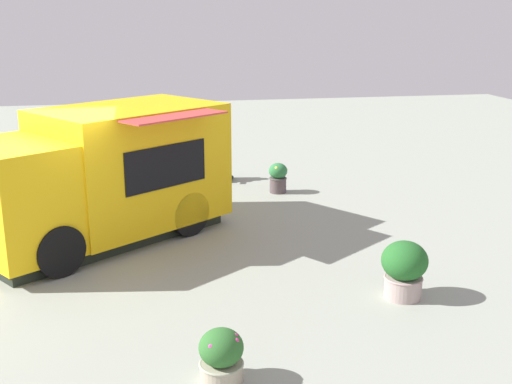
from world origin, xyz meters
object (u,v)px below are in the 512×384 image
Objects in this scene: person_customer at (225,167)px; planter_flowering_side at (404,268)px; planter_flowering_near at (278,177)px; food_truck at (104,178)px; planter_flowering_far at (221,356)px.

planter_flowering_side reaches higher than person_customer.
planter_flowering_near is 6.10m from planter_flowering_side.
food_truck is 5.71m from planter_flowering_side.
person_customer is at bearing 126.77° from planter_flowering_near.
planter_flowering_near is (3.90, 2.58, -0.81)m from food_truck.
food_truck reaches higher than planter_flowering_side.
person_customer is 9.37m from planter_flowering_far.
planter_flowering_near is at bearing 95.32° from planter_flowering_side.
planter_flowering_side is (1.64, -7.50, 0.13)m from person_customer.
person_customer is 1.19× the size of planter_flowering_near.
planter_flowering_near is at bearing 33.48° from food_truck.
planter_flowering_far is at bearing -98.40° from person_customer.
planter_flowering_far is 3.49m from planter_flowering_side.
planter_flowering_near reaches higher than planter_flowering_far.
planter_flowering_side is (0.57, -6.07, 0.09)m from planter_flowering_near.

